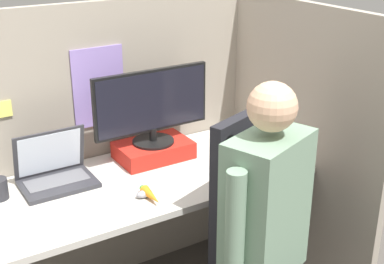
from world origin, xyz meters
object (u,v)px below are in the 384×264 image
at_px(carrot_toy, 151,196).
at_px(office_chair, 253,256).
at_px(paper_box, 154,150).
at_px(person, 270,236).
at_px(laptop, 56,174).
at_px(monitor, 152,105).
at_px(stapler, 246,139).

distance_m(carrot_toy, office_chair, 0.49).
relative_size(paper_box, person, 0.27).
xyz_separation_m(laptop, carrot_toy, (0.29, -0.36, -0.03)).
xyz_separation_m(carrot_toy, office_chair, (0.28, -0.34, -0.20)).
height_order(monitor, office_chair, monitor).
relative_size(monitor, laptop, 1.85).
xyz_separation_m(stapler, carrot_toy, (-0.71, -0.29, 0.00)).
bearing_deg(monitor, laptop, -177.96).
distance_m(stapler, office_chair, 0.79).
xyz_separation_m(paper_box, laptop, (-0.50, -0.02, 0.01)).
xyz_separation_m(monitor, office_chair, (0.07, -0.72, -0.45)).
bearing_deg(office_chair, person, -109.93).
relative_size(paper_box, carrot_toy, 2.28).
bearing_deg(paper_box, laptop, -178.28).
bearing_deg(stapler, monitor, 169.71).
height_order(monitor, carrot_toy, monitor).
height_order(monitor, laptop, monitor).
distance_m(carrot_toy, person, 0.55).
relative_size(paper_box, office_chair, 0.32).
bearing_deg(monitor, office_chair, -84.27).
bearing_deg(office_chair, carrot_toy, 129.40).
xyz_separation_m(laptop, stapler, (1.00, -0.07, -0.03)).
xyz_separation_m(paper_box, monitor, (-0.00, 0.00, 0.23)).
relative_size(paper_box, stapler, 2.19).
relative_size(laptop, carrot_toy, 2.05).
bearing_deg(laptop, stapler, -4.19).
relative_size(stapler, person, 0.12).
bearing_deg(carrot_toy, stapler, 21.94).
bearing_deg(stapler, paper_box, 170.01).
xyz_separation_m(monitor, laptop, (-0.50, -0.02, -0.23)).
distance_m(paper_box, stapler, 0.51).
distance_m(monitor, person, 0.92).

